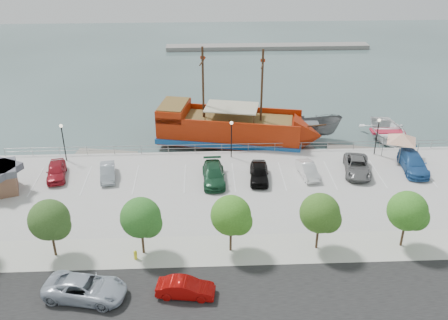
{
  "coord_description": "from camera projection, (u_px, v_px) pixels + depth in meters",
  "views": [
    {
      "loc": [
        -2.97,
        -42.37,
        25.21
      ],
      "look_at": [
        -1.0,
        2.0,
        2.0
      ],
      "focal_mm": 40.0,
      "sensor_mm": 36.0,
      "label": 1
    }
  ],
  "objects": [
    {
      "name": "tree_e",
      "position": [
        322.0,
        215.0,
        39.1
      ],
      "size": [
        3.3,
        3.2,
        5.0
      ],
      "color": "#473321",
      "rests_on": "sidewalk"
    },
    {
      "name": "canopy_tent",
      "position": [
        403.0,
        133.0,
        53.42
      ],
      "size": [
        5.42,
        5.42,
        3.44
      ],
      "rotation": [
        0.0,
        0.0,
        0.41
      ],
      "color": "slate",
      "rests_on": "land_slab"
    },
    {
      "name": "parked_car_e",
      "position": [
        259.0,
        173.0,
        50.25
      ],
      "size": [
        2.25,
        4.78,
        1.58
      ],
      "primitive_type": "imported",
      "rotation": [
        0.0,
        0.0,
        -0.08
      ],
      "color": "black",
      "rests_on": "land_slab"
    },
    {
      "name": "seawall_railing",
      "position": [
        231.0,
        148.0,
        55.97
      ],
      "size": [
        50.0,
        0.06,
        1.0
      ],
      "color": "gray",
      "rests_on": "land_slab"
    },
    {
      "name": "fire_hydrant",
      "position": [
        135.0,
        255.0,
        39.2
      ],
      "size": [
        0.28,
        0.28,
        0.82
      ],
      "rotation": [
        0.0,
        0.0,
        -0.26
      ],
      "color": "yellow",
      "rests_on": "sidewalk"
    },
    {
      "name": "tree_c",
      "position": [
        143.0,
        219.0,
        38.55
      ],
      "size": [
        3.3,
        3.2,
        5.0
      ],
      "color": "#473321",
      "rests_on": "sidewalk"
    },
    {
      "name": "patrol_boat",
      "position": [
        311.0,
        129.0,
        60.73
      ],
      "size": [
        7.5,
        3.13,
        2.86
      ],
      "primitive_type": "imported",
      "rotation": [
        0.0,
        0.0,
        1.52
      ],
      "color": "slate",
      "rests_on": "ground"
    },
    {
      "name": "dock_west",
      "position": [
        106.0,
        155.0,
        57.27
      ],
      "size": [
        7.25,
        3.2,
        0.4
      ],
      "primitive_type": "cube",
      "rotation": [
        0.0,
        0.0,
        -0.18
      ],
      "color": "gray",
      "rests_on": "ground"
    },
    {
      "name": "tree_f",
      "position": [
        409.0,
        212.0,
        39.38
      ],
      "size": [
        3.3,
        3.2,
        5.0
      ],
      "color": "#473321",
      "rests_on": "sidewalk"
    },
    {
      "name": "speedboat",
      "position": [
        387.0,
        133.0,
        61.06
      ],
      "size": [
        6.2,
        8.38,
        1.67
      ],
      "primitive_type": "imported",
      "rotation": [
        0.0,
        0.0,
        -0.05
      ],
      "color": "white",
      "rests_on": "ground"
    },
    {
      "name": "street",
      "position": [
        249.0,
        303.0,
        35.14
      ],
      "size": [
        100.0,
        8.0,
        0.04
      ],
      "primitive_type": "cube",
      "color": "black",
      "rests_on": "land_slab"
    },
    {
      "name": "tree_d",
      "position": [
        233.0,
        217.0,
        38.83
      ],
      "size": [
        3.3,
        3.2,
        5.0
      ],
      "color": "#473321",
      "rests_on": "sidewalk"
    },
    {
      "name": "parked_car_b",
      "position": [
        108.0,
        172.0,
        50.63
      ],
      "size": [
        2.04,
        4.26,
        1.35
      ],
      "primitive_type": "imported",
      "rotation": [
        0.0,
        0.0,
        0.15
      ],
      "color": "#A0AAB4",
      "rests_on": "land_slab"
    },
    {
      "name": "street_van",
      "position": [
        85.0,
        288.0,
        35.28
      ],
      "size": [
        6.29,
        3.81,
        1.63
      ],
      "primitive_type": "imported",
      "rotation": [
        0.0,
        0.0,
        1.37
      ],
      "color": "#ABB6C4",
      "rests_on": "street"
    },
    {
      "name": "lamp_post_right",
      "position": [
        378.0,
        130.0,
        54.33
      ],
      "size": [
        0.36,
        0.36,
        4.28
      ],
      "color": "black",
      "rests_on": "land_slab"
    },
    {
      "name": "shed",
      "position": [
        0.0,
        178.0,
        47.88
      ],
      "size": [
        4.25,
        4.25,
        2.76
      ],
      "rotation": [
        0.0,
        0.0,
        0.33
      ],
      "color": "brown",
      "rests_on": "land_slab"
    },
    {
      "name": "lamp_post_left",
      "position": [
        63.0,
        136.0,
        53.0
      ],
      "size": [
        0.36,
        0.36,
        4.28
      ],
      "color": "black",
      "rests_on": "land_slab"
    },
    {
      "name": "lamp_post_mid",
      "position": [
        231.0,
        133.0,
        53.7
      ],
      "size": [
        0.36,
        0.36,
        4.28
      ],
      "color": "black",
      "rests_on": "land_slab"
    },
    {
      "name": "dock_east",
      "position": [
        354.0,
        150.0,
        58.41
      ],
      "size": [
        6.57,
        3.29,
        0.36
      ],
      "primitive_type": "cube",
      "rotation": [
        0.0,
        0.0,
        -0.25
      ],
      "color": "#6A6158",
      "rests_on": "ground"
    },
    {
      "name": "ground",
      "position": [
        235.0,
        196.0,
        49.77
      ],
      "size": [
        160.0,
        160.0,
        0.0
      ],
      "primitive_type": "plane",
      "color": "#384D4A"
    },
    {
      "name": "parked_car_g",
      "position": [
        357.0,
        166.0,
        51.56
      ],
      "size": [
        3.45,
        5.78,
        1.51
      ],
      "primitive_type": "imported",
      "rotation": [
        0.0,
        0.0,
        -0.18
      ],
      "color": "slate",
      "rests_on": "land_slab"
    },
    {
      "name": "sidewalk",
      "position": [
        243.0,
        250.0,
        40.45
      ],
      "size": [
        100.0,
        4.0,
        0.05
      ],
      "primitive_type": "cube",
      "color": "beige",
      "rests_on": "land_slab"
    },
    {
      "name": "parked_car_d",
      "position": [
        214.0,
        174.0,
        49.98
      ],
      "size": [
        2.33,
        5.41,
        1.55
      ],
      "primitive_type": "imported",
      "rotation": [
        0.0,
        0.0,
        0.03
      ],
      "color": "#1B4A2E",
      "rests_on": "land_slab"
    },
    {
      "name": "parked_car_a",
      "position": [
        56.0,
        171.0,
        50.66
      ],
      "size": [
        2.6,
        4.77,
        1.54
      ],
      "primitive_type": "imported",
      "rotation": [
        0.0,
        0.0,
        0.18
      ],
      "color": "maroon",
      "rests_on": "land_slab"
    },
    {
      "name": "far_shore",
      "position": [
        268.0,
        47.0,
        98.68
      ],
      "size": [
        40.0,
        3.0,
        0.8
      ],
      "primitive_type": "cube",
      "color": "gray",
      "rests_on": "ground"
    },
    {
      "name": "parked_car_h",
      "position": [
        413.0,
        163.0,
        52.07
      ],
      "size": [
        2.86,
        5.88,
        1.65
      ],
      "primitive_type": "imported",
      "rotation": [
        0.0,
        0.0,
        -0.1
      ],
      "color": "#285CA0",
      "rests_on": "land_slab"
    },
    {
      "name": "parked_car_f",
      "position": [
        308.0,
        170.0,
        51.02
      ],
      "size": [
        1.91,
        4.22,
        1.34
      ],
      "primitive_type": "imported",
      "rotation": [
        0.0,
        0.0,
        0.12
      ],
      "color": "silver",
      "rests_on": "land_slab"
    },
    {
      "name": "dock_mid",
      "position": [
        288.0,
        152.0,
        58.1
      ],
      "size": [
        6.52,
        3.41,
        0.36
      ],
      "primitive_type": "cube",
      "rotation": [
        0.0,
        0.0,
        0.27
      ],
      "color": "slate",
      "rests_on": "ground"
    },
    {
      "name": "street_sedan",
      "position": [
        186.0,
        288.0,
        35.46
      ],
      "size": [
        4.34,
        2.0,
        1.38
      ],
      "primitive_type": "imported",
      "rotation": [
        0.0,
        0.0,
        1.44
      ],
      "color": "#9A0907",
      "rests_on": "street"
    },
    {
      "name": "tree_b",
      "position": [
        51.0,
        221.0,
        38.28
      ],
      "size": [
        3.3,
        3.2,
        5.0
      ],
      "color": "#473321",
      "rests_on": "sidewalk"
    },
    {
      "name": "pirate_ship",
      "position": [
        242.0,
        130.0,
        58.92
      ],
      "size": [
        19.93,
        9.07,
        12.36
      ],
      "rotation": [
        0.0,
        0.0,
        -0.21
      ],
      "color": "#9E2005",
      "rests_on": "ground"
    }
  ]
}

